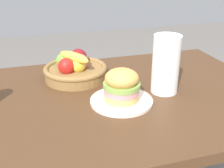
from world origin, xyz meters
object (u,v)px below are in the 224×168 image
Objects in this scene: fruit_basket at (75,69)px; plate at (121,101)px; paper_towel_roll at (166,64)px; sandwich at (122,85)px.

plate is at bearing -65.85° from fruit_basket.
paper_towel_roll is (0.20, 0.04, 0.11)m from plate.
fruit_basket is (-0.13, 0.29, -0.03)m from sandwich.
paper_towel_roll reaches higher than plate.
fruit_basket is (-0.13, 0.29, 0.04)m from plate.
sandwich reaches higher than plate.
paper_towel_roll reaches higher than fruit_basket.
fruit_basket is at bearing 114.15° from plate.
sandwich is at bearing -168.12° from paper_towel_roll.
sandwich is 0.31m from fruit_basket.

